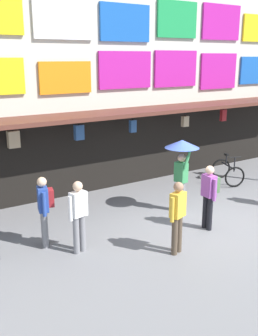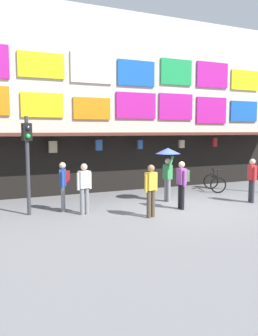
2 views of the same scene
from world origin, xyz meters
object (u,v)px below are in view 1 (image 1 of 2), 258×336
(bicycle_parked, at_px, (228,172))
(pedestrian_in_blue, at_px, (209,192))
(pedestrian_in_white, at_px, (79,213))
(pedestrian_in_yellow, at_px, (178,214))
(pedestrian_with_umbrella, at_px, (182,155))
(pedestrian_in_black, at_px, (44,206))

(bicycle_parked, relative_size, pedestrian_in_blue, 0.80)
(pedestrian_in_white, bearing_deg, pedestrian_in_yellow, -34.72)
(bicycle_parked, xyz_separation_m, pedestrian_in_white, (-6.70, -1.82, 0.55))
(bicycle_parked, xyz_separation_m, pedestrian_in_blue, (-3.36, -2.48, 0.59))
(bicycle_parked, distance_m, pedestrian_in_blue, 4.22)
(pedestrian_in_white, height_order, pedestrian_in_blue, same)
(pedestrian_in_yellow, bearing_deg, pedestrian_in_blue, 20.97)
(pedestrian_in_white, bearing_deg, pedestrian_with_umbrella, 10.87)
(pedestrian_in_black, bearing_deg, pedestrian_with_umbrella, -0.58)
(pedestrian_in_blue, xyz_separation_m, pedestrian_in_black, (-3.85, 1.38, 0.00))
(pedestrian_in_blue, distance_m, pedestrian_in_yellow, 1.65)
(pedestrian_with_umbrella, bearing_deg, bicycle_parked, 19.87)
(bicycle_parked, bearing_deg, pedestrian_with_umbrella, -160.13)
(bicycle_parked, xyz_separation_m, pedestrian_with_umbrella, (-3.16, -1.14, 1.25))
(pedestrian_with_umbrella, bearing_deg, pedestrian_in_yellow, -132.18)
(pedestrian_in_black, bearing_deg, pedestrian_in_yellow, -40.46)
(pedestrian_with_umbrella, height_order, pedestrian_in_white, pedestrian_with_umbrella)
(pedestrian_in_white, relative_size, pedestrian_in_blue, 1.00)
(bicycle_parked, height_order, pedestrian_in_white, pedestrian_in_white)
(pedestrian_with_umbrella, height_order, pedestrian_in_blue, pedestrian_with_umbrella)
(pedestrian_with_umbrella, relative_size, pedestrian_in_white, 1.24)
(bicycle_parked, distance_m, pedestrian_in_white, 6.97)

